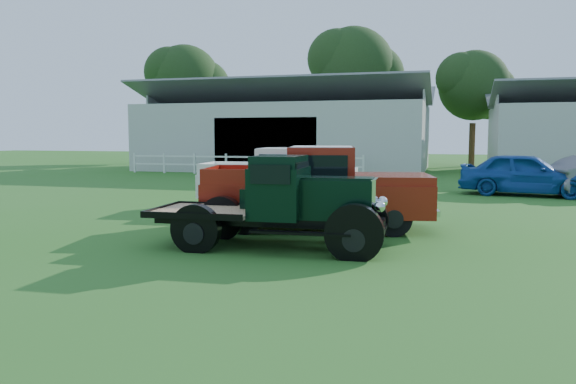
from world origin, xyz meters
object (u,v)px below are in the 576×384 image
(misc_car_blue, at_px, (526,174))
(white_pickup, at_px, (279,179))
(vintage_flatbed, at_px, (275,202))
(red_pickup, at_px, (317,187))

(misc_car_blue, bearing_deg, white_pickup, 138.31)
(white_pickup, relative_size, misc_car_blue, 1.05)
(vintage_flatbed, height_order, misc_car_blue, vintage_flatbed)
(red_pickup, bearing_deg, white_pickup, 108.99)
(white_pickup, xyz_separation_m, misc_car_blue, (7.84, 6.09, -0.11))
(white_pickup, bearing_deg, red_pickup, -66.25)
(vintage_flatbed, bearing_deg, white_pickup, 103.29)
(white_pickup, bearing_deg, vintage_flatbed, -80.07)
(red_pickup, relative_size, white_pickup, 1.11)
(vintage_flatbed, distance_m, white_pickup, 6.23)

